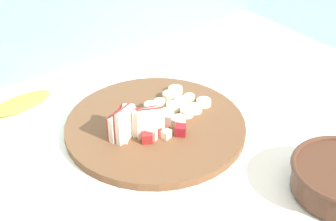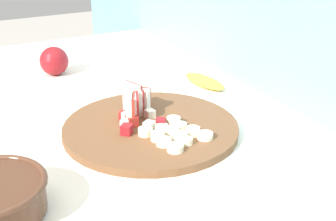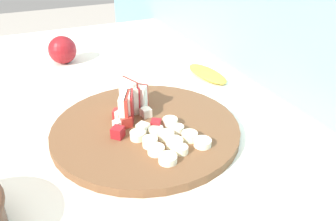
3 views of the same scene
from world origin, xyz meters
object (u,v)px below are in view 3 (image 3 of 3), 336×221
(apple_dice_pile, at_px, (131,121))
(banana_peel, at_px, (207,74))
(whole_apple, at_px, (62,50))
(apple_wedge_fan, at_px, (131,100))
(cutting_board, at_px, (146,129))
(banana_slice_rows, at_px, (169,139))

(apple_dice_pile, distance_m, banana_peel, 0.30)
(apple_dice_pile, height_order, whole_apple, whole_apple)
(apple_wedge_fan, relative_size, banana_peel, 0.71)
(banana_peel, distance_m, whole_apple, 0.39)
(apple_wedge_fan, bearing_deg, cutting_board, 6.53)
(banana_slice_rows, height_order, banana_peel, banana_slice_rows)
(cutting_board, distance_m, apple_dice_pile, 0.03)
(banana_peel, bearing_deg, cutting_board, -52.78)
(apple_wedge_fan, height_order, whole_apple, apple_wedge_fan)
(apple_wedge_fan, bearing_deg, apple_dice_pile, -21.89)
(banana_slice_rows, bearing_deg, apple_dice_pile, -152.57)
(apple_wedge_fan, distance_m, banana_slice_rows, 0.13)
(cutting_board, relative_size, apple_wedge_fan, 3.51)
(apple_wedge_fan, relative_size, banana_slice_rows, 0.79)
(apple_dice_pile, relative_size, banana_slice_rows, 0.78)
(banana_slice_rows, relative_size, banana_peel, 0.89)
(banana_peel, bearing_deg, banana_slice_rows, -41.54)
(banana_slice_rows, bearing_deg, whole_apple, -168.96)
(banana_peel, bearing_deg, apple_dice_pile, -57.41)
(whole_apple, bearing_deg, banana_slice_rows, 11.04)
(cutting_board, relative_size, banana_peel, 2.48)
(apple_dice_pile, height_order, banana_slice_rows, apple_dice_pile)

